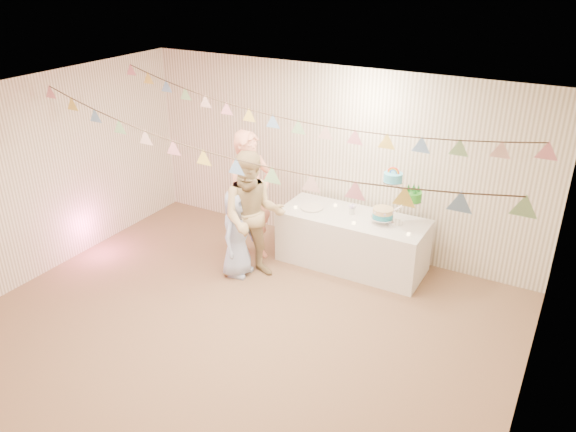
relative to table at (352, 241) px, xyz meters
The scene contains 23 objects.
floor 2.09m from the table, 105.34° to the right, with size 6.00×6.00×0.00m, color brown.
ceiling 3.03m from the table, 105.34° to the right, with size 6.00×6.00×0.00m, color silver.
back_wall 1.19m from the table, 136.27° to the left, with size 6.00×6.00×0.00m, color white.
front_wall 4.61m from the table, 96.91° to the right, with size 6.00×6.00×0.00m, color white.
left_wall 4.16m from the table, 150.80° to the right, with size 5.00×5.00×0.00m, color white.
right_wall 3.29m from the table, 38.87° to the right, with size 5.00×5.00×0.00m, color white.
table is the anchor object (origin of this frame).
cake_stand 0.92m from the table, ahead, with size 0.64×0.38×0.72m, color silver, non-canonical shape.
cake_bottom 0.61m from the table, ahead, with size 0.31×0.31×0.15m, color teal, non-canonical shape.
cake_middle 1.04m from the table, 10.86° to the left, with size 0.27×0.27×0.22m, color #25911F, non-canonical shape.
cake_top_tier 1.12m from the table, ahead, with size 0.25×0.25×0.19m, color #4CC6EF, non-canonical shape.
platter 0.71m from the table, behind, with size 0.31×0.31×0.02m, color white.
posy 0.45m from the table, 131.97° to the left, with size 0.13×0.13×0.14m, color white, non-canonical shape.
person_adult_a 1.51m from the table, 159.10° to the right, with size 0.68×0.44×1.86m, color #F79F81.
person_adult_b 1.44m from the table, 139.44° to the right, with size 0.84×0.65×1.73m, color tan.
person_child 1.58m from the table, 142.31° to the right, with size 0.59×0.39×1.21m, color #A3B8E7.
bunting_back 2.23m from the table, 121.68° to the right, with size 5.60×1.10×0.40m, color pink, non-canonical shape.
bunting_front 2.97m from the table, 103.99° to the right, with size 5.60×0.90×0.36m, color #72A5E5, non-canonical shape.
tealight_0 0.90m from the table, 169.38° to the right, with size 0.04×0.04×0.03m, color #FFD88C.
tealight_1 0.55m from the table, 152.78° to the left, with size 0.04×0.04×0.03m, color #FFD88C.
tealight_2 0.46m from the table, 65.56° to the right, with size 0.04×0.04×0.03m, color #FFD88C.
tealight_3 0.57m from the table, 32.15° to the left, with size 0.04×0.04×0.03m, color #FFD88C.
tealight_4 0.92m from the table, 12.38° to the right, with size 0.04×0.04×0.03m, color #FFD88C.
Camera 1 is at (3.09, -4.37, 3.93)m, focal length 35.00 mm.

